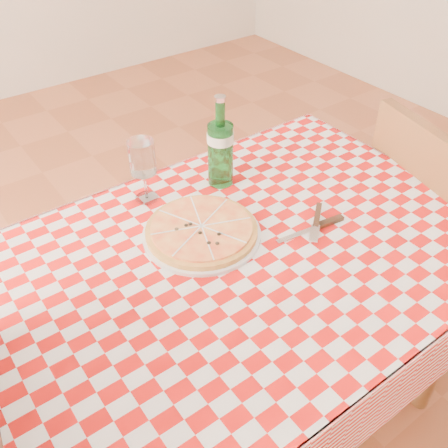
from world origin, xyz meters
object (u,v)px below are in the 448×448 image
object	(u,v)px
water_bottle	(220,142)
chair_near	(425,225)
dining_table	(244,280)
wine_glass	(144,171)
pizza_plate	(202,230)

from	to	relation	value
water_bottle	chair_near	bearing A→B (deg)	-29.44
dining_table	chair_near	distance (m)	0.76
wine_glass	pizza_plate	bearing A→B (deg)	-81.28
dining_table	wine_glass	distance (m)	0.40
dining_table	pizza_plate	size ratio (longest dim) A/B	3.91
pizza_plate	water_bottle	xyz separation A→B (m)	(0.18, 0.17, 0.12)
water_bottle	wine_glass	world-z (taller)	water_bottle
dining_table	water_bottle	size ratio (longest dim) A/B	4.40
dining_table	chair_near	world-z (taller)	chair_near
dining_table	chair_near	size ratio (longest dim) A/B	1.31
dining_table	pizza_plate	world-z (taller)	pizza_plate
chair_near	wine_glass	size ratio (longest dim) A/B	4.94
dining_table	water_bottle	bearing A→B (deg)	65.09
pizza_plate	chair_near	bearing A→B (deg)	-12.41
dining_table	chair_near	bearing A→B (deg)	-4.52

